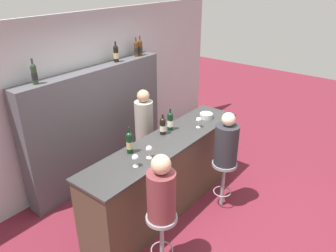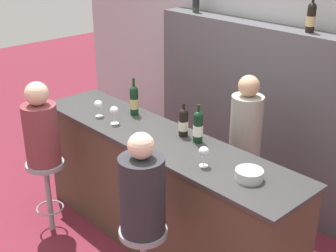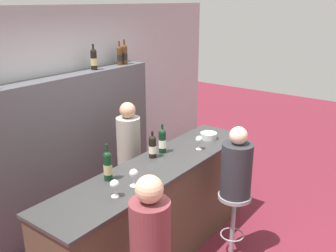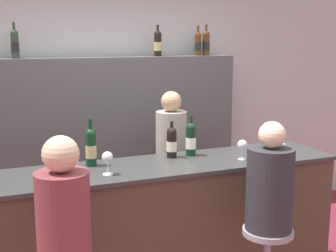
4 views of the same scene
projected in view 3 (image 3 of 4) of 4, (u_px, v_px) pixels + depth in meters
wall_back at (56, 116)px, 4.58m from camera, size 6.40×0.05×2.60m
bar_counter at (158, 212)px, 3.92m from camera, size 2.73×0.62×1.08m
back_bar_cabinet at (70, 149)px, 4.57m from camera, size 2.56×0.28×1.83m
wine_bottle_counter_0 at (108, 166)px, 3.39m from camera, size 0.08×0.08×0.35m
wine_bottle_counter_1 at (153, 146)px, 3.89m from camera, size 0.08×0.08×0.29m
wine_bottle_counter_2 at (162, 141)px, 4.01m from camera, size 0.08×0.08×0.32m
wine_bottle_backbar_1 at (94, 59)px, 4.60m from camera, size 0.08×0.08×0.32m
wine_bottle_backbar_2 at (120, 55)px, 4.94m from camera, size 0.07×0.07×0.31m
wine_bottle_backbar_3 at (125, 54)px, 5.01m from camera, size 0.08×0.08×0.33m
wine_glass_0 at (115, 185)px, 3.11m from camera, size 0.08×0.08×0.16m
wine_glass_1 at (134, 174)px, 3.29m from camera, size 0.08×0.08×0.16m
wine_glass_2 at (199, 140)px, 4.10m from camera, size 0.08×0.08×0.16m
metal_bowl at (209, 136)px, 4.44m from camera, size 0.20×0.20×0.07m
guest_seated_left at (150, 229)px, 2.74m from camera, size 0.31×0.31×0.76m
bar_stool_right at (234, 209)px, 3.95m from camera, size 0.35×0.35×0.72m
guest_seated_right at (236, 167)px, 3.79m from camera, size 0.32×0.32×0.75m
bartender at (130, 168)px, 4.53m from camera, size 0.28×0.28×1.54m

